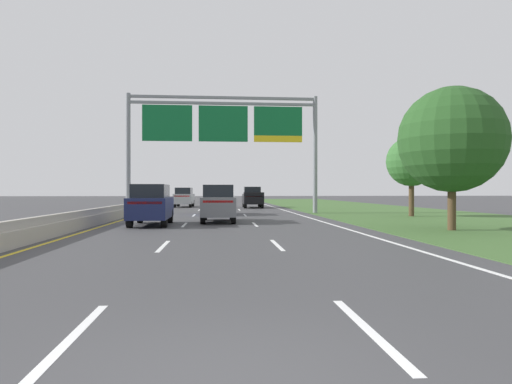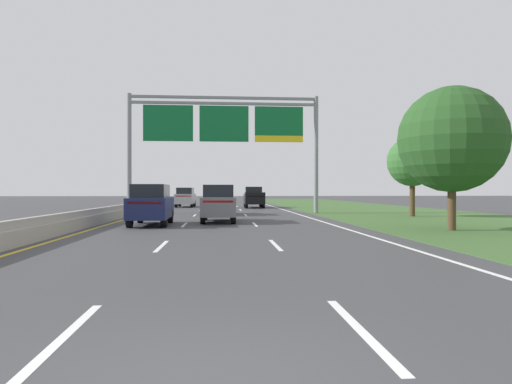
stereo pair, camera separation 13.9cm
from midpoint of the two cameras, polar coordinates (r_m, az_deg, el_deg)
ground_plane at (r=39.15m, az=-4.46°, el=-2.45°), size 220.00×220.00×0.00m
lane_striping at (r=38.70m, az=-4.46°, el=-2.47°), size 11.96×106.00×0.01m
grass_verge_right at (r=41.56m, az=15.17°, el=-2.29°), size 14.00×110.00×0.02m
median_barrier_concrete at (r=39.69m, az=-14.04°, el=-1.90°), size 0.60×110.00×0.85m
overhead_sign_gantry at (r=35.57m, az=-3.97°, el=8.00°), size 15.06×0.42×9.34m
pickup_truck_black at (r=47.04m, az=-0.19°, el=-0.70°), size 2.10×5.43×2.20m
car_navy_left_lane_suv at (r=23.80m, az=-13.03°, el=-1.50°), size 1.97×4.73×2.11m
car_blue_centre_lane_suv at (r=33.60m, az=-4.74°, el=-1.01°), size 1.93×4.71×2.11m
car_silver_left_lane_suv at (r=49.41m, az=-8.89°, el=-0.63°), size 2.03×4.75×2.11m
car_grey_centre_lane_suv at (r=25.68m, az=-4.65°, el=-1.37°), size 1.91×4.71×2.11m
roadside_tree_near at (r=21.99m, az=23.84°, el=6.12°), size 4.73×4.73×6.45m
roadside_tree_mid at (r=32.83m, az=19.40°, el=3.66°), size 3.44×3.44×5.54m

